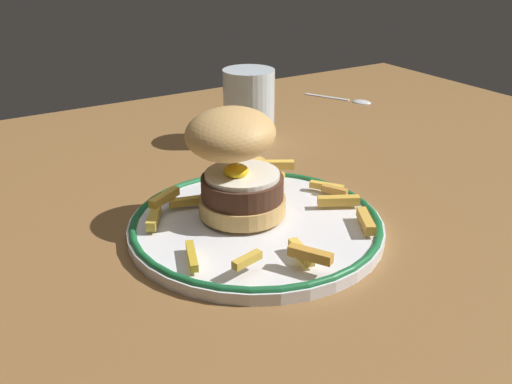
{
  "coord_description": "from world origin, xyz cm",
  "views": [
    {
      "loc": [
        -32.39,
        -46.29,
        29.29
      ],
      "look_at": [
        -4.23,
        -0.54,
        4.6
      ],
      "focal_mm": 40.43,
      "sensor_mm": 36.0,
      "label": 1
    }
  ],
  "objects_px": {
    "dinner_plate": "(256,224)",
    "spoon": "(354,100)",
    "burger": "(236,161)",
    "water_glass": "(249,111)"
  },
  "relations": [
    {
      "from": "burger",
      "to": "spoon",
      "type": "xyz_separation_m",
      "value": [
        0.43,
        0.31,
        -0.07
      ]
    },
    {
      "from": "burger",
      "to": "spoon",
      "type": "bearing_deg",
      "value": 35.72
    },
    {
      "from": "water_glass",
      "to": "spoon",
      "type": "distance_m",
      "value": 0.29
    },
    {
      "from": "dinner_plate",
      "to": "water_glass",
      "type": "bearing_deg",
      "value": 60.51
    },
    {
      "from": "water_glass",
      "to": "spoon",
      "type": "bearing_deg",
      "value": 16.96
    },
    {
      "from": "burger",
      "to": "water_glass",
      "type": "distance_m",
      "value": 0.27
    },
    {
      "from": "burger",
      "to": "spoon",
      "type": "height_order",
      "value": "burger"
    },
    {
      "from": "burger",
      "to": "water_glass",
      "type": "height_order",
      "value": "burger"
    },
    {
      "from": "dinner_plate",
      "to": "spoon",
      "type": "xyz_separation_m",
      "value": [
        0.42,
        0.33,
        -0.0
      ]
    },
    {
      "from": "water_glass",
      "to": "dinner_plate",
      "type": "bearing_deg",
      "value": -119.49
    }
  ]
}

